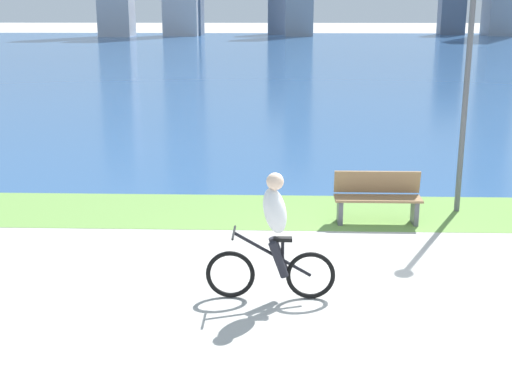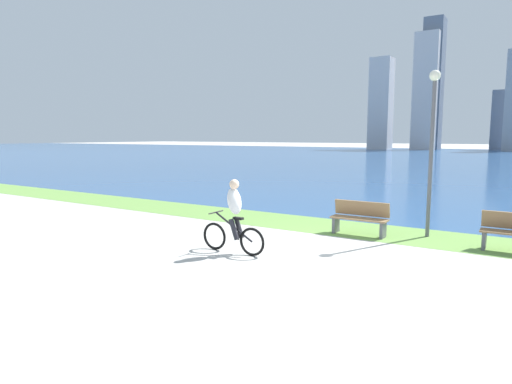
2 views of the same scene
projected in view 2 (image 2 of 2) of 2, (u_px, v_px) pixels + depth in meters
ground_plane at (308, 251)px, 10.12m from camera, size 300.00×300.00×0.00m
grass_strip_bayside at (352, 229)px, 12.54m from camera, size 120.00×2.24×0.01m
bay_water_surface at (489, 160)px, 49.44m from camera, size 300.00×85.76×0.00m
cyclist_lead at (234, 217)px, 9.89m from camera, size 1.68×0.52×1.68m
bench_near_path at (360, 218)px, 11.77m from camera, size 1.50×0.47×0.90m
lamppost_tall at (432, 131)px, 11.26m from camera, size 0.28×0.28×4.29m
city_skyline_far_shore at (508, 92)px, 77.56m from camera, size 53.16×11.39×25.75m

